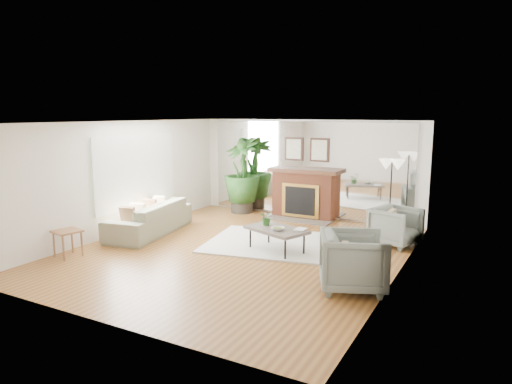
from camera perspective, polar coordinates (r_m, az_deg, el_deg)
The scene contains 18 objects.
ground at distance 9.01m, azimuth -2.14°, elevation -7.39°, with size 7.00×7.00×0.00m, color brown.
wall_left at distance 10.54m, azimuth -16.36°, elevation 1.72°, with size 0.02×7.00×2.50m, color silver.
wall_right at distance 7.68m, azimuth 17.44°, elevation -1.27°, with size 0.02×7.00×2.50m, color silver.
wall_back at distance 11.83m, azimuth 6.40°, elevation 2.91°, with size 6.00×0.02×2.50m, color silver.
mirror_panel at distance 11.82m, azimuth 6.36°, elevation 2.90°, with size 5.40×0.04×2.40m, color silver.
window_panel at distance 10.79m, azimuth -14.79°, elevation 2.51°, with size 0.04×2.40×1.50m, color #B2E09E.
fireplace at distance 11.71m, azimuth 5.92°, elevation -0.07°, with size 1.85×0.83×2.05m.
area_rug at distance 9.44m, azimuth 3.31°, elevation -6.48°, with size 3.04×2.17×0.03m, color white.
coffee_table at distance 8.85m, azimuth 2.59°, elevation -4.78°, with size 1.36×1.08×0.48m.
sofa at distance 10.50m, azimuth -13.17°, elevation -3.18°, with size 2.39×0.93×0.70m, color gray.
armchair_back at distance 9.74m, azimuth 17.05°, elevation -4.12°, with size 0.83×0.86×0.78m, color slate.
armchair_front at distance 7.17m, azimuth 12.05°, elevation -8.45°, with size 0.95×0.98×0.89m, color slate.
side_table at distance 9.25m, azimuth -22.53°, elevation -4.94°, with size 0.53×0.53×0.51m.
potted_ficus at distance 12.25m, azimuth -1.77°, elevation 2.43°, with size 1.21×1.21×2.03m.
floor_lamp at distance 10.15m, azimuth 16.60°, elevation 2.55°, with size 0.55×0.31×1.70m.
tabletop_plant at distance 9.02m, azimuth 1.37°, elevation -3.25°, with size 0.27×0.23×0.30m, color #346123.
fruit_bowl at distance 8.67m, azimuth 2.73°, elevation -4.61°, with size 0.25×0.25×0.06m, color #9A683D.
book at distance 8.77m, azimuth 4.96°, elevation -4.60°, with size 0.20×0.27×0.02m, color #9A683D.
Camera 1 is at (4.36, -7.42, 2.68)m, focal length 32.00 mm.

